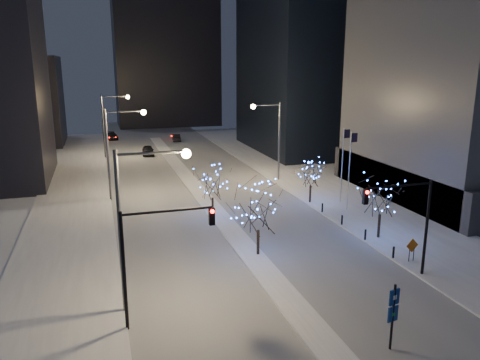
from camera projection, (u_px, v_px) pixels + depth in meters
name	position (u px, v px, depth m)	size (l,w,h in m)	color
ground	(291.00, 304.00, 29.35)	(160.00, 160.00, 0.00)	white
road	(187.00, 178.00, 61.83)	(20.00, 130.00, 0.02)	#A9AEB8
median	(195.00, 186.00, 57.18)	(2.00, 80.00, 0.15)	white
east_sidewalk	(345.00, 198.00, 52.14)	(10.00, 90.00, 0.15)	white
west_sidewalk	(70.00, 223.00, 43.93)	(8.00, 90.00, 0.15)	white
filler_west_far	(9.00, 101.00, 85.03)	(18.00, 16.00, 16.00)	black
horizon_block	(165.00, 36.00, 111.37)	(24.00, 14.00, 42.00)	black
street_lamp_w_near	(138.00, 208.00, 27.11)	(4.40, 0.56, 10.00)	#595E66
street_lamp_w_mid	(117.00, 142.00, 50.31)	(4.40, 0.56, 10.00)	#595E66
street_lamp_w_far	(110.00, 117.00, 73.52)	(4.40, 0.56, 10.00)	#595E66
street_lamp_east	(273.00, 131.00, 58.49)	(3.90, 0.56, 10.00)	#595E66
traffic_signal_west	(152.00, 248.00, 25.81)	(5.26, 0.43, 7.00)	black
traffic_signal_east	(409.00, 214.00, 31.65)	(5.26, 0.43, 7.00)	black
flagpoles	(346.00, 162.00, 47.98)	(1.35, 2.60, 8.00)	silver
bollards	(353.00, 227.00, 41.37)	(0.16, 12.16, 0.90)	black
car_near	(148.00, 150.00, 76.82)	(1.86, 4.63, 1.58)	black
car_mid	(176.00, 137.00, 91.06)	(1.46, 4.18, 1.38)	black
car_far	(112.00, 136.00, 92.93)	(1.92, 4.73, 1.37)	black
holiday_tree_median_near	(258.00, 209.00, 35.73)	(4.75, 4.75, 5.82)	black
holiday_tree_median_far	(212.00, 183.00, 45.66)	(4.17, 4.17, 4.91)	black
holiday_tree_plaza_near	(381.00, 197.00, 39.36)	(5.19, 5.19, 5.39)	black
holiday_tree_plaza_far	(311.00, 174.00, 49.63)	(4.57, 4.57, 4.70)	black
wayfinding_sign	(393.00, 310.00, 24.11)	(0.66, 0.23, 3.72)	black
construction_sign	(412.00, 248.00, 35.04)	(1.10, 0.13, 1.81)	black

